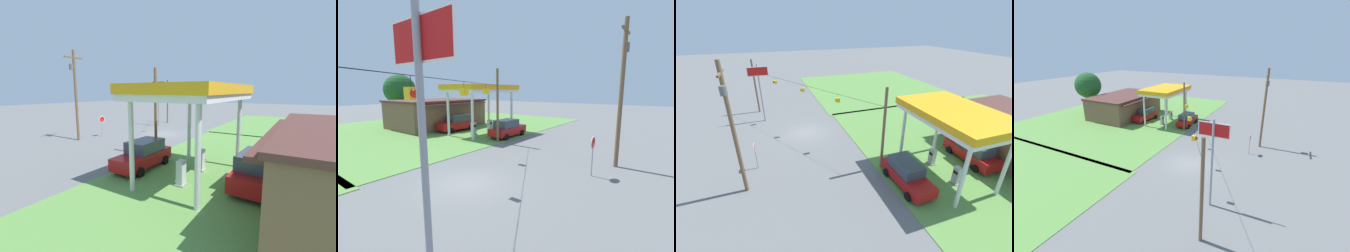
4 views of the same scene
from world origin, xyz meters
The scene contains 13 objects.
ground_plane centered at (0.00, 0.00, 0.00)m, with size 160.00×160.00×0.00m, color slate.
grass_verge_station_corner centered at (13.51, 18.47, 0.02)m, with size 36.00×28.00×0.04m, color #5B8E42.
gas_station_canopy centered at (11.51, 9.55, 5.32)m, with size 8.37×5.28×5.87m.
gas_station_store centered at (11.62, 18.46, 1.96)m, with size 12.26×8.59×3.89m.
fuel_pump_near centered at (10.07, 9.55, 0.73)m, with size 0.71×0.56×1.54m.
fuel_pump_far centered at (12.95, 9.55, 0.73)m, with size 0.71×0.56×1.54m.
car_at_pumps_front centered at (11.64, 5.79, 1.01)m, with size 4.96×2.18×2.00m.
car_at_pumps_rear centered at (10.86, 13.32, 1.05)m, with size 5.26×2.31×2.09m.
stop_sign_roadside centered at (5.43, -5.32, 1.81)m, with size 0.80×0.08×2.50m.
stop_sign_overhead centered at (-5.28, -4.35, 5.20)m, with size 0.22×2.39×7.24m.
utility_pole_main centered at (8.23, -6.16, 5.48)m, with size 2.20×0.44×9.80m.
signal_span_gantry centered at (0.00, -0.01, 3.95)m, with size 18.15×10.24×7.32m.
tree_behind_station centered at (9.99, 25.55, 5.30)m, with size 4.71×4.71×7.68m.
Camera 2 is at (-8.32, -9.09, 5.26)m, focal length 24.00 mm.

